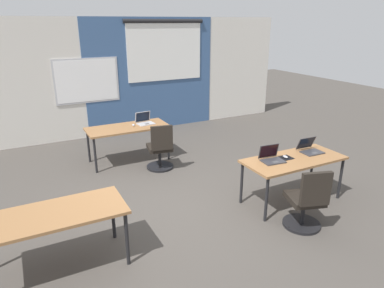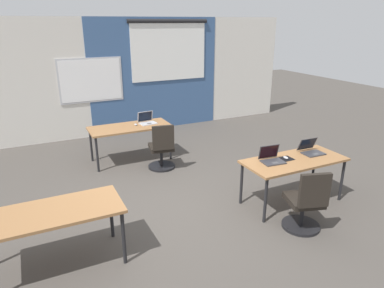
# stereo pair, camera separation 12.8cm
# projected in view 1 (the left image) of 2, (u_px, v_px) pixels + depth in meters

# --- Properties ---
(ground_plane) EXTENTS (24.00, 24.00, 0.00)m
(ground_plane) POSITION_uv_depth(u_px,v_px,m) (175.00, 209.00, 5.29)
(ground_plane) COLOR #47423D
(back_wall_assembly) EXTENTS (10.00, 0.27, 2.80)m
(back_wall_assembly) POSITION_uv_depth(u_px,v_px,m) (102.00, 78.00, 8.35)
(back_wall_assembly) COLOR silver
(back_wall_assembly) RESTS_ON ground
(desk_near_left) EXTENTS (1.60, 0.70, 0.72)m
(desk_near_left) POSITION_uv_depth(u_px,v_px,m) (52.00, 218.00, 3.81)
(desk_near_left) COLOR olive
(desk_near_left) RESTS_ON ground
(desk_near_right) EXTENTS (1.60, 0.70, 0.72)m
(desk_near_right) POSITION_uv_depth(u_px,v_px,m) (294.00, 162.00, 5.33)
(desk_near_right) COLOR olive
(desk_near_right) RESTS_ON ground
(desk_far_center) EXTENTS (1.60, 0.70, 0.72)m
(desk_far_center) POSITION_uv_depth(u_px,v_px,m) (128.00, 130.00, 6.91)
(desk_far_center) COLOR olive
(desk_far_center) RESTS_ON ground
(laptop_far_right) EXTENTS (0.36, 0.31, 0.23)m
(laptop_far_right) POSITION_uv_depth(u_px,v_px,m) (145.00, 121.00, 7.09)
(laptop_far_right) COLOR #B7B7BC
(laptop_far_right) RESTS_ON desk_far_center
(mouse_far_right) EXTENTS (0.07, 0.11, 0.03)m
(mouse_far_right) POSITION_uv_depth(u_px,v_px,m) (133.00, 125.00, 6.95)
(mouse_far_right) COLOR #B2B2B7
(mouse_far_right) RESTS_ON desk_far_center
(chair_far_right) EXTENTS (0.52, 0.57, 0.92)m
(chair_far_right) POSITION_uv_depth(u_px,v_px,m) (160.00, 151.00, 6.59)
(chair_far_right) COLOR black
(chair_far_right) RESTS_ON ground
(laptop_near_right_end) EXTENTS (0.34, 0.33, 0.22)m
(laptop_near_right_end) POSITION_uv_depth(u_px,v_px,m) (310.00, 149.00, 5.56)
(laptop_near_right_end) COLOR #333338
(laptop_near_right_end) RESTS_ON desk_near_right
(laptop_near_right_inner) EXTENTS (0.36, 0.31, 0.23)m
(laptop_near_right_inner) POSITION_uv_depth(u_px,v_px,m) (272.00, 158.00, 5.21)
(laptop_near_right_inner) COLOR #333338
(laptop_near_right_inner) RESTS_ON desk_near_right
(mousepad_near_right_inner) EXTENTS (0.22, 0.19, 0.00)m
(mousepad_near_right_inner) POSITION_uv_depth(u_px,v_px,m) (285.00, 158.00, 5.33)
(mousepad_near_right_inner) COLOR black
(mousepad_near_right_inner) RESTS_ON desk_near_right
(mouse_near_right_inner) EXTENTS (0.06, 0.10, 0.03)m
(mouse_near_right_inner) POSITION_uv_depth(u_px,v_px,m) (285.00, 157.00, 5.32)
(mouse_near_right_inner) COLOR #B2B2B7
(mouse_near_right_inner) RESTS_ON mousepad_near_right_inner
(chair_near_right_inner) EXTENTS (0.55, 0.61, 0.92)m
(chair_near_right_inner) POSITION_uv_depth(u_px,v_px,m) (307.00, 204.00, 4.68)
(chair_near_right_inner) COLOR black
(chair_near_right_inner) RESTS_ON ground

